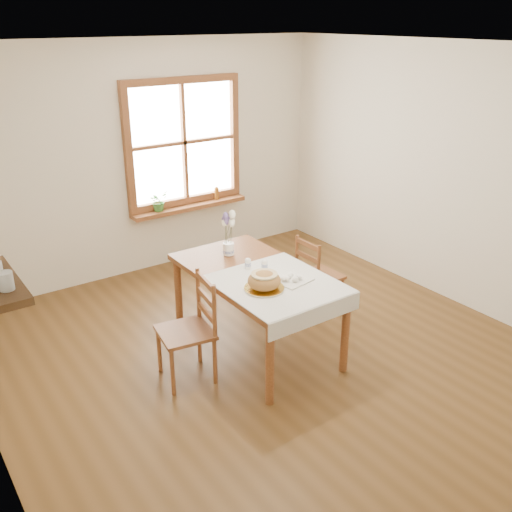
% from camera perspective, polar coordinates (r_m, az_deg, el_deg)
% --- Properties ---
extents(ground, '(5.00, 5.00, 0.00)m').
position_cam_1_polar(ground, '(5.10, 1.97, -10.45)').
color(ground, brown).
rests_on(ground, ground).
extents(room_walls, '(4.60, 5.10, 2.65)m').
position_cam_1_polar(room_walls, '(4.39, 2.27, 8.46)').
color(room_walls, silver).
rests_on(room_walls, ground).
extents(window, '(1.46, 0.08, 1.46)m').
position_cam_1_polar(window, '(6.75, -7.24, 11.22)').
color(window, brown).
rests_on(window, ground).
extents(window_sill, '(1.46, 0.20, 0.05)m').
position_cam_1_polar(window_sill, '(6.89, -6.66, 4.93)').
color(window_sill, brown).
rests_on(window_sill, ground).
extents(wall_shelf, '(0.16, 0.60, 0.24)m').
position_cam_1_polar(wall_shelf, '(3.06, -24.24, -2.26)').
color(wall_shelf, '#422D15').
rests_on(wall_shelf, ground).
extents(dining_table, '(0.90, 1.60, 0.75)m').
position_cam_1_polar(dining_table, '(4.98, 0.00, -2.49)').
color(dining_table, brown).
rests_on(dining_table, ground).
extents(table_linen, '(0.91, 0.99, 0.01)m').
position_cam_1_polar(table_linen, '(4.72, 2.12, -2.80)').
color(table_linen, white).
rests_on(table_linen, dining_table).
extents(chair_left, '(0.50, 0.48, 0.90)m').
position_cam_1_polar(chair_left, '(4.69, -7.10, -7.41)').
color(chair_left, brown).
rests_on(chair_left, ground).
extents(chair_right, '(0.41, 0.39, 0.82)m').
position_cam_1_polar(chair_right, '(5.74, 6.40, -1.84)').
color(chair_right, brown).
rests_on(chair_right, ground).
extents(bread_plate, '(0.37, 0.37, 0.02)m').
position_cam_1_polar(bread_plate, '(4.61, 0.82, -3.26)').
color(bread_plate, white).
rests_on(bread_plate, table_linen).
extents(bread_loaf, '(0.27, 0.27, 0.15)m').
position_cam_1_polar(bread_loaf, '(4.58, 0.83, -2.33)').
color(bread_loaf, '#B3843F').
rests_on(bread_loaf, bread_plate).
extents(egg_napkin, '(0.32, 0.29, 0.01)m').
position_cam_1_polar(egg_napkin, '(4.77, 3.69, -2.41)').
color(egg_napkin, white).
rests_on(egg_napkin, table_linen).
extents(eggs, '(0.25, 0.23, 0.05)m').
position_cam_1_polar(eggs, '(4.75, 3.70, -2.08)').
color(eggs, white).
rests_on(eggs, egg_napkin).
extents(salt_shaker, '(0.06, 0.06, 0.10)m').
position_cam_1_polar(salt_shaker, '(4.96, -0.82, -0.74)').
color(salt_shaker, white).
rests_on(salt_shaker, table_linen).
extents(pepper_shaker, '(0.07, 0.07, 0.10)m').
position_cam_1_polar(pepper_shaker, '(4.94, 0.86, -0.87)').
color(pepper_shaker, white).
rests_on(pepper_shaker, table_linen).
extents(flower_vase, '(0.13, 0.13, 0.11)m').
position_cam_1_polar(flower_vase, '(5.27, -2.77, 0.64)').
color(flower_vase, white).
rests_on(flower_vase, dining_table).
extents(lavender_bouquet, '(0.18, 0.18, 0.34)m').
position_cam_1_polar(lavender_bouquet, '(5.19, -2.82, 2.97)').
color(lavender_bouquet, '#675393').
rests_on(lavender_bouquet, flower_vase).
extents(potted_plant, '(0.27, 0.29, 0.18)m').
position_cam_1_polar(potted_plant, '(6.68, -9.70, 5.23)').
color(potted_plant, '#3B7B31').
rests_on(potted_plant, window_sill).
extents(amber_bottle, '(0.06, 0.06, 0.16)m').
position_cam_1_polar(amber_bottle, '(7.03, -3.96, 6.32)').
color(amber_bottle, '#A15F1D').
rests_on(amber_bottle, window_sill).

